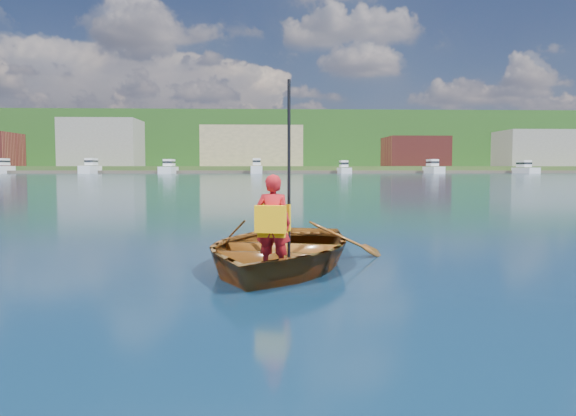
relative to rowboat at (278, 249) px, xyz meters
name	(u,v)px	position (x,y,z in m)	size (l,w,h in m)	color
ground	(339,274)	(0.72, -0.52, -0.22)	(600.00, 600.00, 0.00)	#112645
rowboat	(278,249)	(0.00, 0.00, 0.00)	(3.39, 4.14, 0.75)	brown
child_paddler	(273,222)	(-0.07, -0.91, 0.44)	(0.45, 0.40, 2.14)	red
shoreline	(268,148)	(0.72, 236.09, 10.10)	(400.00, 140.00, 22.00)	#415E2A
dock	(293,172)	(7.38, 147.48, 0.18)	(160.05, 9.12, 0.80)	brown
waterfront_buildings	(243,147)	(-7.02, 164.48, 7.52)	(202.00, 16.00, 14.00)	maroon
marina_yachts	(242,168)	(-6.61, 142.77, 1.16)	(143.11, 12.17, 4.29)	white
hillside_trees	(280,128)	(5.98, 241.27, 18.90)	(279.35, 78.66, 25.05)	#382314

